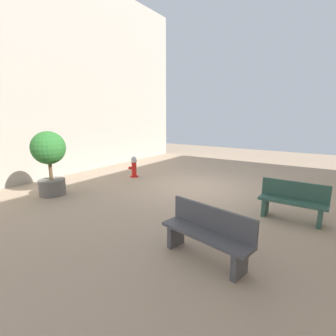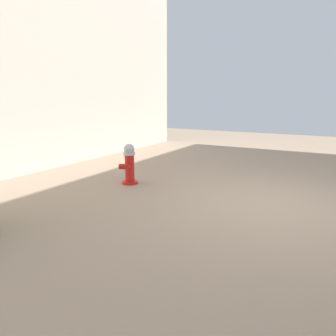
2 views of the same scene
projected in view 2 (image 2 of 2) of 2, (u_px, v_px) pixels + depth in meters
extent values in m
plane|color=tan|center=(275.00, 206.00, 5.27)|extent=(23.40, 23.40, 0.00)
cylinder|color=red|center=(130.00, 182.00, 6.66)|extent=(0.35, 0.35, 0.05)
cylinder|color=red|center=(130.00, 168.00, 6.59)|extent=(0.20, 0.20, 0.59)
cylinder|color=silver|center=(129.00, 153.00, 6.51)|extent=(0.25, 0.25, 0.06)
sphere|color=silver|center=(129.00, 149.00, 6.49)|extent=(0.23, 0.23, 0.23)
cylinder|color=red|center=(128.00, 166.00, 6.43)|extent=(0.13, 0.15, 0.09)
cylinder|color=red|center=(131.00, 164.00, 6.71)|extent=(0.13, 0.15, 0.09)
cylinder|color=red|center=(122.00, 167.00, 6.60)|extent=(0.17, 0.16, 0.12)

